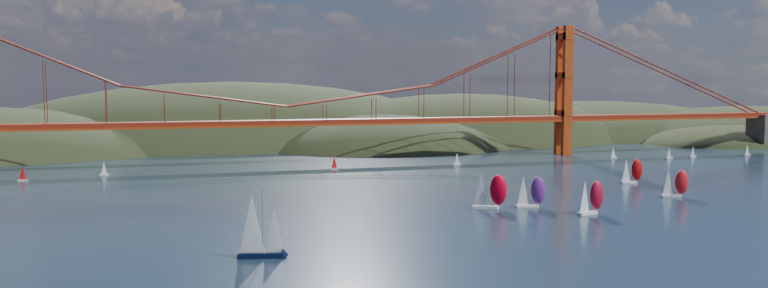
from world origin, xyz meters
TOP-DOWN VIEW (x-y plane):
  - ground at (0.00, 0.00)m, footprint 1200.00×1200.00m
  - headlands at (44.95, 278.29)m, footprint 725.00×225.00m
  - bridge at (-1.75, 180.00)m, footprint 552.00×12.00m
  - sloop_navy at (-30.25, 28.65)m, footprint 8.67×5.61m
  - racer_0 at (31.69, 63.93)m, footprint 8.74×5.95m
  - racer_1 at (51.72, 49.83)m, footprint 8.10×4.71m
  - racer_2 at (88.14, 65.86)m, footprint 7.61×4.10m
  - racer_3 at (93.74, 93.42)m, footprint 7.43×3.01m
  - racer_rwb at (42.32, 62.37)m, footprint 7.87×3.65m
  - distant_boat_2 at (-89.11, 153.96)m, footprint 3.00×2.00m
  - distant_boat_3 at (-65.24, 161.47)m, footprint 3.00×2.00m
  - distant_boat_4 at (132.06, 160.31)m, footprint 3.00×2.00m
  - distant_boat_5 at (151.92, 150.76)m, footprint 3.00×2.00m
  - distant_boat_6 at (165.41, 153.14)m, footprint 3.00×2.00m
  - distant_boat_7 at (192.94, 152.93)m, footprint 3.00×2.00m
  - distant_boat_8 at (60.70, 155.45)m, footprint 3.00×2.00m
  - distant_boat_9 at (13.15, 155.74)m, footprint 3.00×2.00m

SIDE VIEW (x-z plane):
  - headlands at x=44.95m, z-range -60.46..35.54m
  - ground at x=0.00m, z-range 0.00..0.00m
  - distant_boat_2 at x=-89.11m, z-range 0.06..4.76m
  - distant_boat_3 at x=-65.24m, z-range 0.06..4.76m
  - distant_boat_4 at x=132.06m, z-range 0.06..4.76m
  - distant_boat_5 at x=151.92m, z-range 0.06..4.76m
  - distant_boat_6 at x=165.41m, z-range 0.06..4.76m
  - distant_boat_7 at x=192.94m, z-range 0.06..4.76m
  - distant_boat_8 at x=60.70m, z-range 0.06..4.76m
  - distant_boat_9 at x=13.15m, z-range 0.06..4.76m
  - racer_2 at x=88.14m, z-range -0.23..8.30m
  - racer_3 at x=93.74m, z-range -0.24..8.33m
  - racer_rwb at x=42.32m, z-range -0.24..8.65m
  - racer_1 at x=51.72m, z-range -0.25..8.83m
  - racer_0 at x=31.69m, z-range -0.27..9.51m
  - sloop_navy at x=-30.25m, z-range -0.76..12.15m
  - bridge at x=-1.75m, z-range 4.73..59.73m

